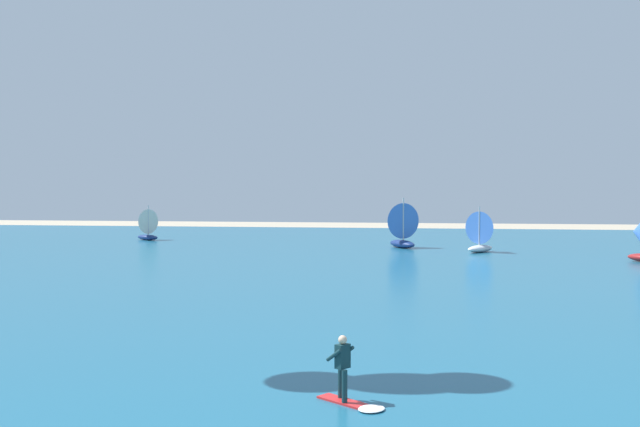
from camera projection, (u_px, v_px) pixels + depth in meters
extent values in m
cube|color=#1E607F|center=(377.00, 265.00, 50.33)|extent=(160.00, 90.00, 0.10)
cube|color=red|center=(343.00, 401.00, 18.03)|extent=(1.38, 1.19, 0.05)
cylinder|color=#143338|center=(345.00, 386.00, 17.81)|extent=(0.14, 0.14, 0.80)
cylinder|color=#143338|center=(341.00, 382.00, 18.23)|extent=(0.14, 0.14, 0.80)
cube|color=#143338|center=(343.00, 356.00, 17.99)|extent=(0.39, 0.42, 0.60)
sphere|color=beige|center=(343.00, 340.00, 17.98)|extent=(0.22, 0.22, 0.22)
cylinder|color=#143338|center=(334.00, 355.00, 17.89)|extent=(0.46, 0.37, 0.39)
cylinder|color=#143338|center=(346.00, 352.00, 18.20)|extent=(0.46, 0.37, 0.39)
ellipsoid|color=white|center=(371.00, 409.00, 17.36)|extent=(0.90, 0.92, 0.08)
ellipsoid|color=silver|center=(480.00, 249.00, 59.56)|extent=(2.78, 3.19, 0.60)
cylinder|color=silver|center=(479.00, 226.00, 59.39)|extent=(0.10, 0.10, 3.17)
cone|color=#3F72CC|center=(484.00, 227.00, 59.88)|extent=(2.97, 2.71, 2.67)
ellipsoid|color=navy|center=(148.00, 237.00, 73.33)|extent=(3.05, 2.38, 0.55)
cylinder|color=silver|center=(148.00, 220.00, 73.18)|extent=(0.09, 0.09, 2.95)
cone|color=silver|center=(144.00, 221.00, 73.59)|extent=(2.38, 2.79, 2.48)
ellipsoid|color=navy|center=(402.00, 244.00, 63.96)|extent=(3.03, 3.86, 0.70)
cylinder|color=silver|center=(403.00, 219.00, 63.72)|extent=(0.12, 0.12, 3.73)
cone|color=#3F72CC|center=(399.00, 221.00, 64.48)|extent=(3.53, 3.02, 3.13)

